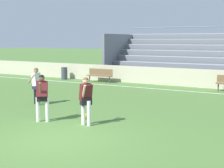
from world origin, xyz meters
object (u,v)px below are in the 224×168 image
(bench_far_left, at_px, (100,74))
(player_dark_wide_left, at_px, (42,94))
(player_white_dropping_back, at_px, (36,83))
(soccer_ball, at_px, (85,116))
(trash_bin, at_px, (64,73))
(player_dark_wide_right, at_px, (86,97))

(bench_far_left, relative_size, player_dark_wide_left, 1.09)
(bench_far_left, distance_m, player_white_dropping_back, 8.00)
(soccer_ball, bearing_deg, player_dark_wide_left, -135.70)
(trash_bin, bearing_deg, player_white_dropping_back, -60.18)
(player_dark_wide_right, relative_size, player_white_dropping_back, 1.00)
(player_dark_wide_right, distance_m, soccer_ball, 1.24)
(player_white_dropping_back, bearing_deg, player_dark_wide_right, -26.04)
(bench_far_left, relative_size, trash_bin, 2.05)
(soccer_ball, bearing_deg, trash_bin, 130.80)
(player_dark_wide_left, bearing_deg, trash_bin, 123.83)
(player_dark_wide_right, distance_m, player_white_dropping_back, 4.30)
(player_dark_wide_left, relative_size, soccer_ball, 7.53)
(trash_bin, distance_m, player_dark_wide_right, 13.01)
(trash_bin, height_order, player_white_dropping_back, player_white_dropping_back)
(soccer_ball, bearing_deg, player_white_dropping_back, 160.61)
(player_white_dropping_back, bearing_deg, bench_far_left, 100.70)
(trash_bin, bearing_deg, soccer_ball, -49.20)
(trash_bin, distance_m, player_white_dropping_back, 9.22)
(bench_far_left, bearing_deg, player_white_dropping_back, -79.30)
(trash_bin, distance_m, player_dark_wide_left, 12.29)
(trash_bin, relative_size, soccer_ball, 3.99)
(player_dark_wide_right, bearing_deg, player_dark_wide_left, -168.54)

